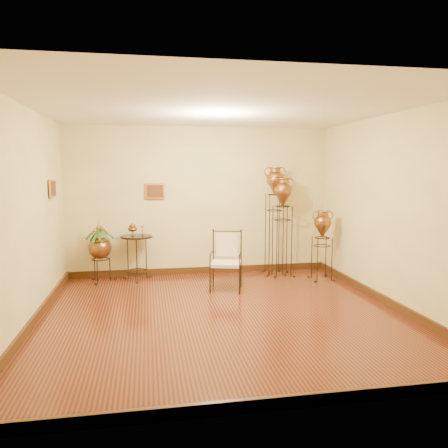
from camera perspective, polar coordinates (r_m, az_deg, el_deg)
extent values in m
plane|color=#5C2C15|center=(6.19, -0.18, -11.69)|extent=(5.00, 5.00, 0.00)
cube|color=#3F230E|center=(8.54, -3.05, -6.02)|extent=(5.00, 0.04, 0.12)
cube|color=#3F230E|center=(3.95, 6.50, -22.26)|extent=(5.00, 0.04, 0.12)
cube|color=#3F230E|center=(6.26, -23.63, -11.49)|extent=(0.04, 5.00, 0.12)
cube|color=#3F230E|center=(7.01, 20.49, -9.37)|extent=(0.04, 5.00, 0.12)
cube|color=#D58C3E|center=(8.24, -9.00, 4.26)|extent=(0.36, 0.03, 0.29)
cube|color=#D58C3E|center=(7.37, -21.49, 4.32)|extent=(0.03, 0.36, 0.29)
cube|color=beige|center=(7.25, 0.26, -5.22)|extent=(0.58, 0.55, 0.05)
cube|color=beige|center=(7.19, 0.26, -3.04)|extent=(0.36, 0.12, 0.38)
cylinder|color=black|center=(8.01, -11.37, -1.58)|extent=(0.56, 0.56, 0.02)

